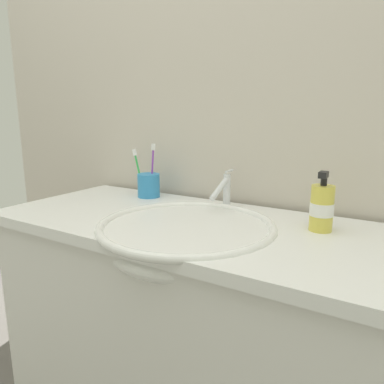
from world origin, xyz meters
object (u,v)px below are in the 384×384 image
object	(u,v)px
toothbrush_cup	(149,185)
faucet	(224,189)
toothbrush_green	(138,169)
soap_dispenser	(322,208)
toothbrush_purple	(152,166)

from	to	relation	value
toothbrush_cup	faucet	bearing A→B (deg)	0.62
toothbrush_cup	toothbrush_green	xyz separation A→B (m)	(-0.05, -0.00, 0.06)
toothbrush_cup	toothbrush_green	bearing A→B (deg)	-176.44
toothbrush_green	soap_dispenser	size ratio (longest dim) A/B	1.08
toothbrush_purple	soap_dispenser	distance (m)	0.64
toothbrush_cup	toothbrush_green	size ratio (longest dim) A/B	0.51
toothbrush_purple	faucet	bearing A→B (deg)	-2.28
faucet	toothbrush_green	distance (m)	0.36
faucet	toothbrush_cup	world-z (taller)	faucet
toothbrush_purple	toothbrush_green	world-z (taller)	toothbrush_purple
faucet	soap_dispenser	bearing A→B (deg)	-15.02
toothbrush_cup	soap_dispenser	bearing A→B (deg)	-7.50
faucet	toothbrush_green	bearing A→B (deg)	-179.00
faucet	toothbrush_green	xyz separation A→B (m)	(-0.36, -0.01, 0.04)
toothbrush_cup	soap_dispenser	distance (m)	0.64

